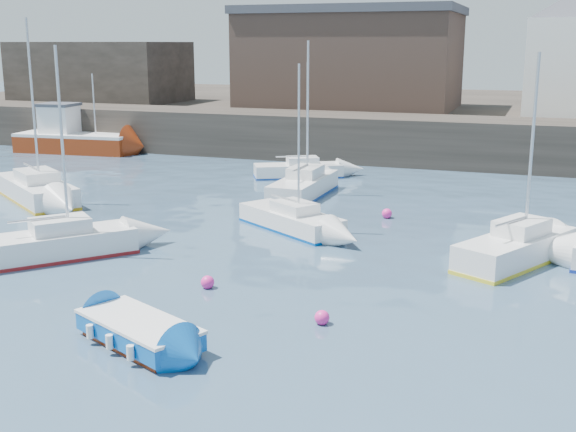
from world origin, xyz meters
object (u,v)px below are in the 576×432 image
(sailboat_a, at_px, (54,244))
(sailboat_h, at_px, (299,170))
(sailboat_f, at_px, (304,186))
(fishing_boat, at_px, (73,137))
(buoy_near, at_px, (208,288))
(buoy_far, at_px, (387,218))
(sailboat_b, at_px, (291,219))
(sailboat_e, at_px, (36,189))
(buoy_mid, at_px, (322,324))
(sailboat_c, at_px, (517,248))
(blue_dinghy, at_px, (139,331))

(sailboat_a, xyz_separation_m, sailboat_h, (3.06, 18.65, -0.10))
(sailboat_f, bearing_deg, fishing_boat, 156.05)
(buoy_near, distance_m, buoy_far, 11.91)
(sailboat_b, distance_m, sailboat_h, 12.37)
(sailboat_e, bearing_deg, buoy_mid, -30.56)
(sailboat_h, xyz_separation_m, buoy_far, (7.08, -8.37, -0.43))
(sailboat_c, distance_m, buoy_far, 7.81)
(fishing_boat, xyz_separation_m, sailboat_a, (15.65, -22.71, -0.55))
(buoy_near, bearing_deg, blue_dinghy, -86.19)
(sailboat_c, height_order, buoy_mid, sailboat_c)
(blue_dinghy, bearing_deg, buoy_near, 93.81)
(blue_dinghy, distance_m, buoy_mid, 5.07)
(sailboat_f, height_order, buoy_near, sailboat_f)
(buoy_near, bearing_deg, sailboat_f, 96.42)
(sailboat_h, bearing_deg, buoy_mid, -69.43)
(blue_dinghy, xyz_separation_m, buoy_mid, (4.06, 3.01, -0.39))
(sailboat_c, bearing_deg, fishing_boat, 150.87)
(blue_dinghy, distance_m, buoy_far, 16.40)
(blue_dinghy, relative_size, fishing_boat, 0.46)
(sailboat_b, bearing_deg, sailboat_a, -134.69)
(sailboat_f, relative_size, buoy_far, 17.16)
(blue_dinghy, relative_size, sailboat_c, 0.55)
(sailboat_e, xyz_separation_m, buoy_far, (17.30, 2.30, -0.58))
(sailboat_b, distance_m, sailboat_c, 9.35)
(fishing_boat, relative_size, sailboat_a, 1.14)
(buoy_near, distance_m, buoy_mid, 4.68)
(sailboat_c, bearing_deg, sailboat_h, 133.58)
(sailboat_c, distance_m, sailboat_f, 13.72)
(sailboat_f, distance_m, sailboat_h, 5.54)
(sailboat_e, relative_size, buoy_mid, 20.80)
(sailboat_a, relative_size, sailboat_h, 1.15)
(buoy_far, bearing_deg, sailboat_b, -134.45)
(blue_dinghy, height_order, buoy_far, blue_dinghy)
(buoy_far, bearing_deg, buoy_near, -106.56)
(buoy_far, bearing_deg, buoy_mid, -85.74)
(sailboat_b, bearing_deg, buoy_mid, -65.80)
(blue_dinghy, distance_m, sailboat_c, 14.09)
(buoy_near, xyz_separation_m, buoy_far, (3.40, 11.42, 0.00))
(sailboat_a, relative_size, buoy_far, 16.74)
(sailboat_b, relative_size, sailboat_c, 0.93)
(blue_dinghy, xyz_separation_m, sailboat_b, (-0.28, 12.67, 0.05))
(sailboat_h, bearing_deg, sailboat_b, -72.54)
(sailboat_a, height_order, sailboat_h, sailboat_a)
(sailboat_a, xyz_separation_m, buoy_mid, (11.12, -2.82, -0.54))
(sailboat_b, bearing_deg, sailboat_c, -10.78)
(sailboat_e, relative_size, buoy_near, 20.21)
(sailboat_e, xyz_separation_m, sailboat_h, (10.22, 10.67, -0.14))
(buoy_mid, relative_size, buoy_far, 0.93)
(fishing_boat, xyz_separation_m, sailboat_b, (22.42, -15.86, -0.64))
(sailboat_a, height_order, buoy_mid, sailboat_a)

